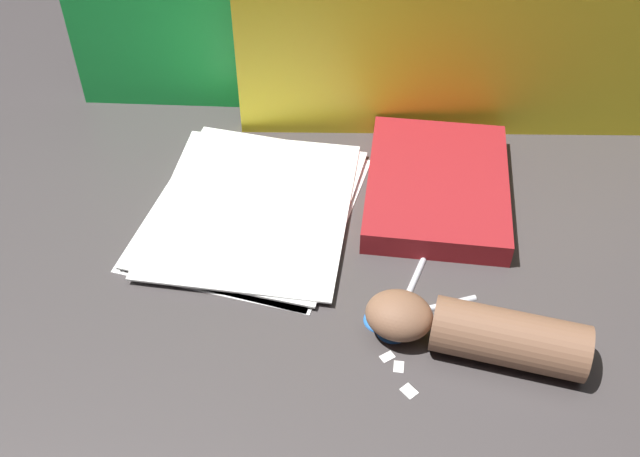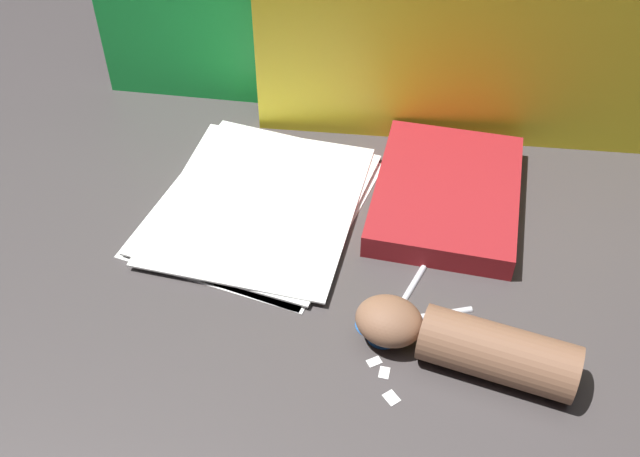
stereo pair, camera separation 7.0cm
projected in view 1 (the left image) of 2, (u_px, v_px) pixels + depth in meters
name	position (u px, v px, depth m)	size (l,w,h in m)	color
ground_plane	(328.00, 263.00, 1.04)	(6.00, 6.00, 0.00)	#3D3838
paper_stack	(252.00, 208.00, 1.11)	(0.31, 0.35, 0.01)	white
book_closed	(437.00, 186.00, 1.13)	(0.23, 0.30, 0.04)	maroon
scissors	(402.00, 312.00, 0.97)	(0.15, 0.16, 0.01)	silver
hand_forearm	(479.00, 332.00, 0.91)	(0.27, 0.08, 0.07)	brown
paper_scrap_near	(387.00, 357.00, 0.93)	(0.02, 0.02, 0.00)	white
paper_scrap_mid	(409.00, 391.00, 0.89)	(0.02, 0.02, 0.00)	white
paper_scrap_far	(399.00, 367.00, 0.92)	(0.01, 0.02, 0.00)	white
pen	(154.00, 235.00, 1.07)	(0.05, 0.13, 0.01)	#2333B2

